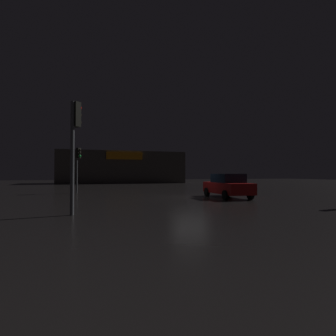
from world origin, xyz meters
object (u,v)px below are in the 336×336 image
traffic_signal_cross_left (75,136)px  traffic_signal_opposite (78,160)px  car_near (227,186)px  store_building (121,168)px

traffic_signal_cross_left → traffic_signal_opposite: bearing=90.3°
traffic_signal_cross_left → car_near: traffic_signal_cross_left is taller
traffic_signal_opposite → traffic_signal_cross_left: 12.76m
traffic_signal_opposite → car_near: size_ratio=0.81×
car_near → traffic_signal_cross_left: bearing=-151.9°
traffic_signal_opposite → traffic_signal_cross_left: size_ratio=0.85×
traffic_signal_opposite → car_near: (9.73, -7.60, -1.99)m
store_building → car_near: bearing=-85.1°
traffic_signal_cross_left → car_near: size_ratio=0.96×
car_near → store_building: bearing=94.9°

